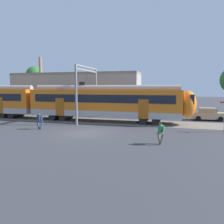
{
  "coord_description": "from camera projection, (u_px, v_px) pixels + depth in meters",
  "views": [
    {
      "loc": [
        7.37,
        -18.08,
        4.14
      ],
      "look_at": [
        1.63,
        3.02,
        1.6
      ],
      "focal_mm": 35.0,
      "sensor_mm": 36.0,
      "label": 1
    }
  ],
  "objects": [
    {
      "name": "ground_plane",
      "position": [
        86.0,
        133.0,
        19.73
      ],
      "size": [
        160.0,
        160.0,
        0.0
      ],
      "primitive_type": "plane",
      "color": "#38383D"
    },
    {
      "name": "catenary_gantry",
      "position": [
        87.0,
        85.0,
        26.32
      ],
      "size": [
        0.24,
        6.64,
        6.53
      ],
      "color": "gray",
      "rests_on": "ground"
    },
    {
      "name": "track_bed",
      "position": [
        25.0,
        118.0,
        29.15
      ],
      "size": [
        80.0,
        4.4,
        0.01
      ],
      "primitive_type": "cube",
      "color": "slate",
      "rests_on": "ground"
    },
    {
      "name": "pedestrian_green",
      "position": [
        161.0,
        131.0,
        15.61
      ],
      "size": [
        0.59,
        0.64,
        1.67
      ],
      "color": "#6B6051",
      "rests_on": "ground"
    },
    {
      "name": "parked_car_tan",
      "position": [
        208.0,
        114.0,
        26.94
      ],
      "size": [
        4.01,
        1.77,
        1.54
      ],
      "color": "tan",
      "rests_on": "ground"
    },
    {
      "name": "street_tree_left",
      "position": [
        35.0,
        75.0,
        41.99
      ],
      "size": [
        3.23,
        3.23,
        8.07
      ],
      "color": "brown",
      "rests_on": "ground"
    },
    {
      "name": "background_building",
      "position": [
        75.0,
        92.0,
        36.4
      ],
      "size": [
        21.4,
        5.0,
        9.2
      ],
      "color": "gray",
      "rests_on": "ground"
    },
    {
      "name": "pedestrian_navy",
      "position": [
        40.0,
        119.0,
        21.28
      ],
      "size": [
        0.67,
        0.55,
        1.67
      ],
      "color": "navy",
      "rests_on": "ground"
    }
  ]
}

